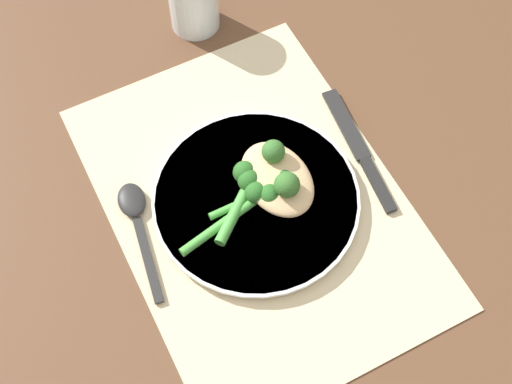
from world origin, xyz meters
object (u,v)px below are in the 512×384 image
broccoli_stalk_left (282,187)px  knife (360,150)px  plate (256,200)px  broccoli_stalk_front (246,185)px  spoon (135,213)px  chicken_fillet (277,179)px  broccoli_stalk_right (256,198)px

broccoli_stalk_left → knife: (-0.01, 0.12, -0.02)m
plate → knife: size_ratio=1.31×
broccoli_stalk_left → broccoli_stalk_front: 0.04m
spoon → broccoli_stalk_front: bearing=-6.7°
broccoli_stalk_left → broccoli_stalk_front: (-0.02, -0.04, 0.00)m
chicken_fillet → broccoli_stalk_front: size_ratio=1.22×
knife → spoon: bearing=177.0°
chicken_fillet → broccoli_stalk_front: broccoli_stalk_front is taller
plate → spoon: 0.15m
broccoli_stalk_left → chicken_fillet: bearing=179.2°
broccoli_stalk_front → knife: bearing=47.1°
chicken_fillet → spoon: bearing=-105.8°
broccoli_stalk_left → broccoli_stalk_right: bearing=-90.6°
broccoli_stalk_right → knife: bearing=82.6°
chicken_fillet → broccoli_stalk_front: bearing=-105.5°
plate → chicken_fillet: chicken_fillet is taller
broccoli_stalk_right → spoon: 0.15m
plate → knife: plate is taller
chicken_fillet → knife: chicken_fillet is taller
knife → spoon: 0.29m
chicken_fillet → spoon: chicken_fillet is taller
broccoli_stalk_right → knife: (-0.01, 0.16, -0.02)m
plate → broccoli_stalk_front: (-0.02, -0.01, 0.02)m
chicken_fillet → broccoli_stalk_right: broccoli_stalk_right is taller
broccoli_stalk_left → broccoli_stalk_right: same height
plate → broccoli_stalk_front: size_ratio=2.69×
broccoli_stalk_front → knife: (0.01, 0.16, -0.02)m
plate → broccoli_stalk_right: size_ratio=1.81×
knife → chicken_fillet: bearing=-173.4°
knife → broccoli_stalk_front: bearing=-177.2°
broccoli_stalk_right → spoon: (-0.06, -0.13, -0.02)m
broccoli_stalk_front → broccoli_stalk_right: 0.02m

